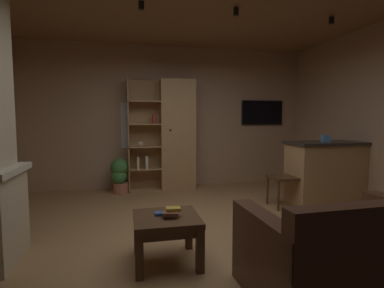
{
  "coord_description": "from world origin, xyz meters",
  "views": [
    {
      "loc": [
        -0.78,
        -3.2,
        1.36
      ],
      "look_at": [
        0.0,
        0.4,
        1.05
      ],
      "focal_mm": 27.79,
      "sensor_mm": 36.0,
      "label": 1
    }
  ],
  "objects_px": {
    "dining_chair": "(289,173)",
    "potted_floor_plant": "(120,175)",
    "table_book_1": "(171,214)",
    "table_book_2": "(173,209)",
    "coffee_table": "(167,225)",
    "wall_mounted_tv": "(262,113)",
    "leather_couch": "(351,258)",
    "kitchen_bar_counter": "(331,173)",
    "table_book_0": "(160,214)",
    "bookshelf_cabinet": "(173,136)",
    "tissue_box": "(326,139)"
  },
  "relations": [
    {
      "from": "table_book_0",
      "to": "bookshelf_cabinet",
      "type": "bearing_deg",
      "value": 79.08
    },
    {
      "from": "table_book_1",
      "to": "wall_mounted_tv",
      "type": "bearing_deg",
      "value": 53.09
    },
    {
      "from": "tissue_box",
      "to": "table_book_1",
      "type": "height_order",
      "value": "tissue_box"
    },
    {
      "from": "table_book_1",
      "to": "leather_couch",
      "type": "bearing_deg",
      "value": -32.17
    },
    {
      "from": "coffee_table",
      "to": "wall_mounted_tv",
      "type": "relative_size",
      "value": 0.67
    },
    {
      "from": "coffee_table",
      "to": "dining_chair",
      "type": "xyz_separation_m",
      "value": [
        2.08,
        1.4,
        0.17
      ]
    },
    {
      "from": "kitchen_bar_counter",
      "to": "table_book_1",
      "type": "xyz_separation_m",
      "value": [
        -2.79,
        -1.47,
        -0.01
      ]
    },
    {
      "from": "wall_mounted_tv",
      "to": "leather_couch",
      "type": "bearing_deg",
      "value": -106.05
    },
    {
      "from": "table_book_1",
      "to": "dining_chair",
      "type": "relative_size",
      "value": 0.15
    },
    {
      "from": "table_book_1",
      "to": "table_book_2",
      "type": "relative_size",
      "value": 1.03
    },
    {
      "from": "table_book_1",
      "to": "kitchen_bar_counter",
      "type": "bearing_deg",
      "value": 27.7
    },
    {
      "from": "kitchen_bar_counter",
      "to": "coffee_table",
      "type": "xyz_separation_m",
      "value": [
        -2.82,
        -1.4,
        -0.15
      ]
    },
    {
      "from": "table_book_1",
      "to": "potted_floor_plant",
      "type": "relative_size",
      "value": 0.22
    },
    {
      "from": "dining_chair",
      "to": "bookshelf_cabinet",
      "type": "bearing_deg",
      "value": 135.48
    },
    {
      "from": "table_book_0",
      "to": "table_book_2",
      "type": "distance_m",
      "value": 0.15
    },
    {
      "from": "dining_chair",
      "to": "potted_floor_plant",
      "type": "relative_size",
      "value": 1.44
    },
    {
      "from": "table_book_0",
      "to": "dining_chair",
      "type": "xyz_separation_m",
      "value": [
        2.13,
        1.36,
        0.07
      ]
    },
    {
      "from": "bookshelf_cabinet",
      "to": "dining_chair",
      "type": "height_order",
      "value": "bookshelf_cabinet"
    },
    {
      "from": "table_book_1",
      "to": "dining_chair",
      "type": "xyz_separation_m",
      "value": [
        2.05,
        1.46,
        0.04
      ]
    },
    {
      "from": "table_book_1",
      "to": "dining_chair",
      "type": "distance_m",
      "value": 2.52
    },
    {
      "from": "coffee_table",
      "to": "wall_mounted_tv",
      "type": "distance_m",
      "value": 4.15
    },
    {
      "from": "table_book_0",
      "to": "dining_chair",
      "type": "bearing_deg",
      "value": 32.47
    },
    {
      "from": "table_book_0",
      "to": "potted_floor_plant",
      "type": "distance_m",
      "value": 2.82
    },
    {
      "from": "kitchen_bar_counter",
      "to": "coffee_table",
      "type": "relative_size",
      "value": 2.28
    },
    {
      "from": "leather_couch",
      "to": "tissue_box",
      "type": "bearing_deg",
      "value": 58.07
    },
    {
      "from": "potted_floor_plant",
      "to": "kitchen_bar_counter",
      "type": "bearing_deg",
      "value": -23.12
    },
    {
      "from": "kitchen_bar_counter",
      "to": "tissue_box",
      "type": "height_order",
      "value": "tissue_box"
    },
    {
      "from": "coffee_table",
      "to": "table_book_2",
      "type": "height_order",
      "value": "table_book_2"
    },
    {
      "from": "table_book_2",
      "to": "potted_floor_plant",
      "type": "xyz_separation_m",
      "value": [
        -0.57,
        2.85,
        -0.18
      ]
    },
    {
      "from": "coffee_table",
      "to": "potted_floor_plant",
      "type": "bearing_deg",
      "value": 100.19
    },
    {
      "from": "table_book_0",
      "to": "dining_chair",
      "type": "height_order",
      "value": "dining_chair"
    },
    {
      "from": "tissue_box",
      "to": "table_book_0",
      "type": "bearing_deg",
      "value": -154.52
    },
    {
      "from": "table_book_1",
      "to": "table_book_2",
      "type": "xyz_separation_m",
      "value": [
        0.03,
        0.04,
        0.03
      ]
    },
    {
      "from": "table_book_0",
      "to": "leather_couch",
      "type": "bearing_deg",
      "value": -33.75
    },
    {
      "from": "leather_couch",
      "to": "table_book_2",
      "type": "relative_size",
      "value": 11.03
    },
    {
      "from": "coffee_table",
      "to": "potted_floor_plant",
      "type": "distance_m",
      "value": 2.87
    },
    {
      "from": "bookshelf_cabinet",
      "to": "coffee_table",
      "type": "relative_size",
      "value": 3.45
    },
    {
      "from": "coffee_table",
      "to": "wall_mounted_tv",
      "type": "height_order",
      "value": "wall_mounted_tv"
    },
    {
      "from": "table_book_1",
      "to": "potted_floor_plant",
      "type": "distance_m",
      "value": 2.94
    },
    {
      "from": "kitchen_bar_counter",
      "to": "wall_mounted_tv",
      "type": "height_order",
      "value": "wall_mounted_tv"
    },
    {
      "from": "bookshelf_cabinet",
      "to": "coffee_table",
      "type": "height_order",
      "value": "bookshelf_cabinet"
    },
    {
      "from": "kitchen_bar_counter",
      "to": "table_book_1",
      "type": "distance_m",
      "value": 3.15
    },
    {
      "from": "kitchen_bar_counter",
      "to": "potted_floor_plant",
      "type": "relative_size",
      "value": 2.18
    },
    {
      "from": "dining_chair",
      "to": "table_book_2",
      "type": "bearing_deg",
      "value": -144.78
    },
    {
      "from": "bookshelf_cabinet",
      "to": "leather_couch",
      "type": "xyz_separation_m",
      "value": [
        0.79,
        -3.81,
        -0.73
      ]
    },
    {
      "from": "table_book_2",
      "to": "potted_floor_plant",
      "type": "bearing_deg",
      "value": 101.3
    },
    {
      "from": "coffee_table",
      "to": "potted_floor_plant",
      "type": "xyz_separation_m",
      "value": [
        -0.51,
        2.82,
        -0.02
      ]
    },
    {
      "from": "kitchen_bar_counter",
      "to": "table_book_2",
      "type": "xyz_separation_m",
      "value": [
        -2.76,
        -1.43,
        0.02
      ]
    },
    {
      "from": "tissue_box",
      "to": "wall_mounted_tv",
      "type": "bearing_deg",
      "value": 96.63
    },
    {
      "from": "dining_chair",
      "to": "leather_couch",
      "type": "bearing_deg",
      "value": -109.23
    }
  ]
}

